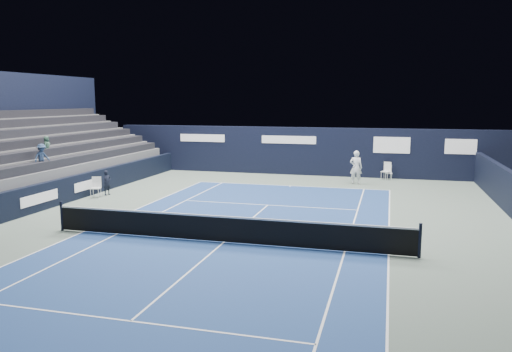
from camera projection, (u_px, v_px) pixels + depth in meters
The scene contains 12 objects.
ground at pixel (241, 228), 19.03m from camera, with size 48.00×48.00×0.00m, color #546359.
court_surface at pixel (224, 243), 17.12m from camera, with size 10.97×23.77×0.01m, color navy.
folding_chair_back_a at pixel (388, 170), 30.69m from camera, with size 0.44×0.47×0.91m.
folding_chair_back_b at pixel (387, 170), 30.69m from camera, with size 0.63×0.62×1.09m.
line_judge_chair at pixel (96, 186), 25.08m from camera, with size 0.55×0.54×1.04m.
line_judge at pixel (107, 183), 25.67m from camera, with size 0.47×0.31×1.28m, color black.
court_markings at pixel (224, 242), 17.12m from camera, with size 11.03×23.83×0.00m.
tennis_net at pixel (224, 228), 17.05m from camera, with size 12.90×0.10×1.10m.
back_sponsor_wall at pixel (304, 151), 32.64m from camera, with size 26.00×0.63×3.10m.
side_barrier_left at pixel (83, 185), 25.17m from camera, with size 0.33×22.00×1.20m.
spectator_stand at pixel (32, 154), 26.91m from camera, with size 6.00×18.00×6.40m.
tennis_player at pixel (356, 167), 29.02m from camera, with size 0.72×0.85×1.96m.
Camera 1 is at (5.38, -15.73, 4.83)m, focal length 35.00 mm.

